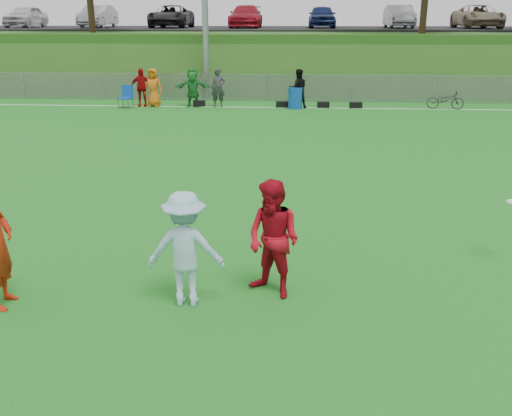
# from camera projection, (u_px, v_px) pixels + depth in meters

# --- Properties ---
(ground) EXTENTS (120.00, 120.00, 0.00)m
(ground) POSITION_uv_depth(u_px,v_px,m) (200.00, 293.00, 8.53)
(ground) COLOR #166A1B
(ground) RESTS_ON ground
(sideline_far) EXTENTS (60.00, 0.10, 0.01)m
(sideline_far) POSITION_uv_depth(u_px,v_px,m) (264.00, 107.00, 25.53)
(sideline_far) COLOR white
(sideline_far) RESTS_ON ground
(fence) EXTENTS (58.00, 0.06, 1.30)m
(fence) POSITION_uv_depth(u_px,v_px,m) (267.00, 87.00, 27.21)
(fence) COLOR gray
(fence) RESTS_ON ground
(berm) EXTENTS (120.00, 18.00, 3.00)m
(berm) POSITION_uv_depth(u_px,v_px,m) (275.00, 54.00, 37.32)
(berm) COLOR #285518
(berm) RESTS_ON ground
(parking_lot) EXTENTS (120.00, 12.00, 0.10)m
(parking_lot) POSITION_uv_depth(u_px,v_px,m) (277.00, 28.00, 38.71)
(parking_lot) COLOR black
(parking_lot) RESTS_ON berm
(car_row) EXTENTS (32.04, 5.18, 1.44)m
(car_row) POSITION_uv_depth(u_px,v_px,m) (258.00, 16.00, 37.59)
(car_row) COLOR silver
(car_row) RESTS_ON parking_lot
(spectator_row) EXTENTS (8.02, 0.76, 1.69)m
(spectator_row) POSITION_uv_depth(u_px,v_px,m) (202.00, 88.00, 25.44)
(spectator_row) COLOR #A30B0B
(spectator_row) RESTS_ON ground
(gear_bags) EXTENTS (7.61, 0.37, 0.26)m
(gear_bags) POSITION_uv_depth(u_px,v_px,m) (290.00, 105.00, 25.51)
(gear_bags) COLOR black
(gear_bags) RESTS_ON ground
(player_red_center) EXTENTS (1.08, 1.03, 1.76)m
(player_red_center) POSITION_uv_depth(u_px,v_px,m) (273.00, 239.00, 8.23)
(player_red_center) COLOR #AC0C1B
(player_red_center) RESTS_ON ground
(player_blue) EXTENTS (1.11, 0.67, 1.68)m
(player_blue) POSITION_uv_depth(u_px,v_px,m) (185.00, 249.00, 7.99)
(player_blue) COLOR #9FC7DD
(player_blue) RESTS_ON ground
(recycling_bin) EXTENTS (0.81, 0.81, 0.92)m
(recycling_bin) POSITION_uv_depth(u_px,v_px,m) (295.00, 98.00, 25.11)
(recycling_bin) COLOR #0E46A0
(recycling_bin) RESTS_ON ground
(camp_chair) EXTENTS (0.63, 0.64, 0.98)m
(camp_chair) POSITION_uv_depth(u_px,v_px,m) (126.00, 101.00, 25.34)
(camp_chair) COLOR #0F45A9
(camp_chair) RESTS_ON ground
(bicycle) EXTENTS (1.63, 0.74, 0.83)m
(bicycle) POSITION_uv_depth(u_px,v_px,m) (445.00, 100.00, 24.93)
(bicycle) COLOR #2C2C2F
(bicycle) RESTS_ON ground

